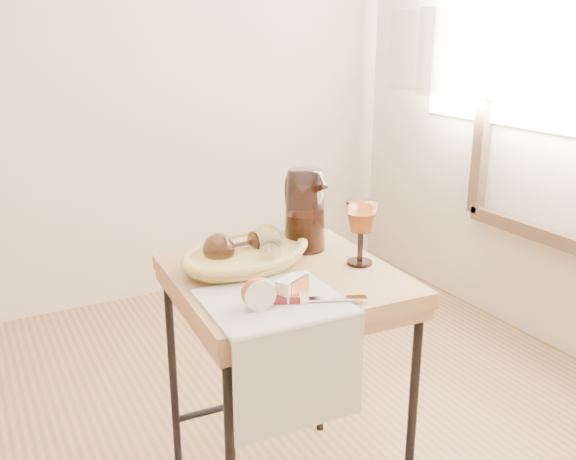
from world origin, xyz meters
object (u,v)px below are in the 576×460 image
table_knife (307,298)px  goblet_lying_a (234,246)px  side_table (285,392)px  tea_towel (274,302)px  wine_goblet (361,233)px  pitcher (305,210)px  goblet_lying_b (268,245)px  bread_basket (247,257)px  apple_half (258,292)px

table_knife → goblet_lying_a: bearing=122.2°
side_table → tea_towel: size_ratio=2.28×
table_knife → wine_goblet: bearing=54.8°
tea_towel → pitcher: pitcher is taller
side_table → goblet_lying_b: 0.41m
side_table → wine_goblet: (0.20, -0.04, 0.44)m
bread_basket → apple_half: 0.28m
tea_towel → goblet_lying_b: size_ratio=2.23×
pitcher → table_knife: size_ratio=1.09×
goblet_lying_a → apple_half: size_ratio=1.78×
goblet_lying_b → apple_half: (-0.15, -0.24, -0.01)m
pitcher → wine_goblet: pitcher is taller
tea_towel → bread_basket: 0.25m
tea_towel → bread_basket: bearing=82.0°
tea_towel → apple_half: size_ratio=4.01×
bread_basket → apple_half: size_ratio=4.47×
apple_half → bread_basket: bearing=77.7°
tea_towel → apple_half: apple_half is taller
apple_half → side_table: bearing=54.8°
goblet_lying_b → table_knife: goblet_lying_b is taller
side_table → pitcher: 0.50m
pitcher → table_knife: pitcher is taller
apple_half → table_knife: size_ratio=0.31×
bread_basket → table_knife: 0.29m
bread_basket → goblet_lying_a: (-0.03, 0.02, 0.03)m
apple_half → table_knife: apple_half is taller
bread_basket → goblet_lying_a: bearing=133.1°
tea_towel → bread_basket: size_ratio=0.90×
goblet_lying_b → table_knife: bearing=-165.6°
bread_basket → pitcher: 0.22m
side_table → pitcher: (0.14, 0.13, 0.46)m
wine_goblet → tea_towel: bearing=-160.3°
side_table → goblet_lying_a: size_ratio=5.15×
bread_basket → table_knife: size_ratio=1.40×
side_table → bread_basket: (-0.06, 0.09, 0.37)m
side_table → goblet_lying_b: size_ratio=5.09×
tea_towel → goblet_lying_b: goblet_lying_b is taller
bread_basket → goblet_lying_b: (0.05, -0.02, 0.03)m
goblet_lying_b → pitcher: pitcher is taller
wine_goblet → table_knife: (-0.25, -0.15, -0.07)m
goblet_lying_a → wine_goblet: (0.30, -0.15, 0.03)m
pitcher → wine_goblet: bearing=-50.0°
goblet_lying_a → apple_half: 0.28m
tea_towel → table_knife: (0.07, -0.04, 0.01)m
goblet_lying_b → goblet_lying_a: bearing=87.8°
table_knife → side_table: bearing=100.4°
apple_half → goblet_lying_b: bearing=66.4°
bread_basket → wine_goblet: (0.27, -0.13, 0.06)m
apple_half → table_knife: 0.12m
side_table → tea_towel: bearing=-125.4°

